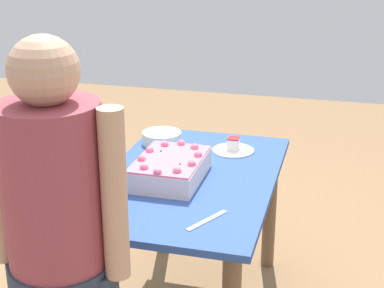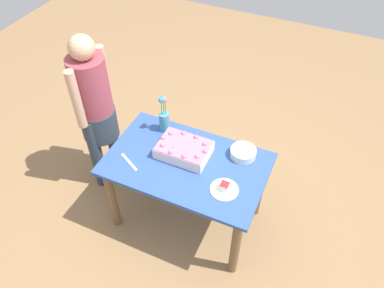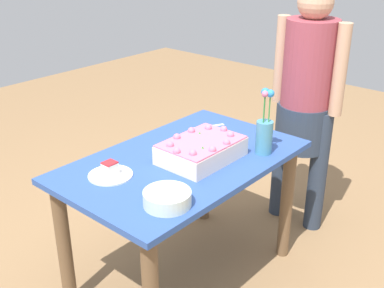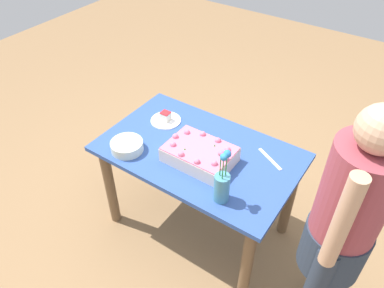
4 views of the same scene
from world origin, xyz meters
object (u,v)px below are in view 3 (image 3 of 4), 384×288
object	(u,v)px
flower_vase	(264,132)
fruit_bowl	(167,198)
serving_plate_with_slice	(110,173)
person_standing	(306,96)
sheet_cake	(201,150)
cake_knife	(207,127)

from	to	relation	value
flower_vase	fruit_bowl	size ratio (longest dim) A/B	1.69
serving_plate_with_slice	person_standing	world-z (taller)	person_standing
sheet_cake	person_standing	distance (m)	0.86
flower_vase	person_standing	world-z (taller)	person_standing
serving_plate_with_slice	cake_knife	world-z (taller)	serving_plate_with_slice
sheet_cake	flower_vase	size ratio (longest dim) A/B	1.17
cake_knife	fruit_bowl	distance (m)	0.87
serving_plate_with_slice	flower_vase	xyz separation A→B (m)	(-0.67, 0.39, 0.10)
sheet_cake	flower_vase	xyz separation A→B (m)	(-0.26, 0.19, 0.06)
sheet_cake	person_standing	xyz separation A→B (m)	(-0.85, 0.09, 0.08)
sheet_cake	flower_vase	distance (m)	0.33
sheet_cake	person_standing	world-z (taller)	person_standing
person_standing	flower_vase	bearing A→B (deg)	9.30
serving_plate_with_slice	flower_vase	bearing A→B (deg)	149.88
fruit_bowl	person_standing	size ratio (longest dim) A/B	0.13
person_standing	sheet_cake	bearing A→B (deg)	-6.08
serving_plate_with_slice	cake_knife	size ratio (longest dim) A/B	0.96
sheet_cake	fruit_bowl	distance (m)	0.45
cake_knife	person_standing	world-z (taller)	person_standing
serving_plate_with_slice	sheet_cake	bearing A→B (deg)	153.86
fruit_bowl	flower_vase	bearing A→B (deg)	178.63
flower_vase	sheet_cake	bearing A→B (deg)	-35.74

